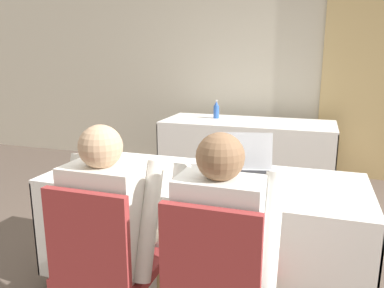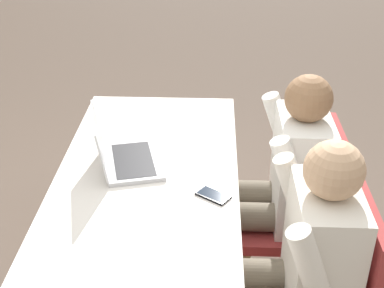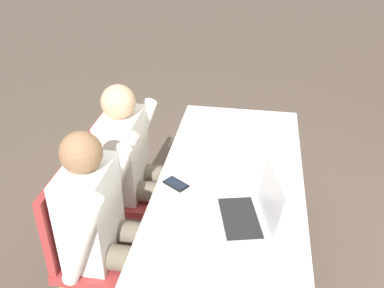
{
  "view_description": "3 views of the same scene",
  "coord_description": "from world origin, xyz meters",
  "views": [
    {
      "loc": [
        0.63,
        -2.08,
        1.46
      ],
      "look_at": [
        0.0,
        -0.2,
        0.99
      ],
      "focal_mm": 35.0,
      "sensor_mm": 36.0,
      "label": 1
    },
    {
      "loc": [
        -1.74,
        -0.27,
        1.98
      ],
      "look_at": [
        0.0,
        -0.2,
        0.99
      ],
      "focal_mm": 50.0,
      "sensor_mm": 36.0,
      "label": 2
    },
    {
      "loc": [
        1.83,
        0.1,
        2.09
      ],
      "look_at": [
        0.0,
        -0.2,
        0.99
      ],
      "focal_mm": 40.0,
      "sensor_mm": 36.0,
      "label": 3
    }
  ],
  "objects": [
    {
      "name": "person_white_shirt",
      "position": [
        0.28,
        -0.59,
        0.66
      ],
      "size": [
        0.5,
        0.52,
        1.16
      ],
      "rotation": [
        0.0,
        0.0,
        3.14
      ],
      "color": "#665B4C",
      "rests_on": "ground_plane"
    },
    {
      "name": "chair_near_left",
      "position": [
        -0.28,
        -0.7,
        0.5
      ],
      "size": [
        0.44,
        0.44,
        0.9
      ],
      "rotation": [
        0.0,
        0.0,
        3.14
      ],
      "color": "tan",
      "rests_on": "ground_plane"
    },
    {
      "name": "paper_beside_laptop",
      "position": [
        0.4,
        -0.21,
        0.74
      ],
      "size": [
        0.3,
        0.35,
        0.0
      ],
      "rotation": [
        0.0,
        0.0,
        0.34
      ],
      "color": "white",
      "rests_on": "conference_table_near"
    },
    {
      "name": "laptop",
      "position": [
        0.24,
        0.11,
        0.79
      ],
      "size": [
        0.4,
        0.35,
        0.25
      ],
      "rotation": [
        0.0,
        0.0,
        0.25
      ],
      "color": "#B7B7BC",
      "rests_on": "conference_table_near"
    },
    {
      "name": "person_checkered_shirt",
      "position": [
        -0.28,
        -0.59,
        0.66
      ],
      "size": [
        0.5,
        0.52,
        1.16
      ],
      "rotation": [
        0.0,
        0.0,
        3.14
      ],
      "color": "#665B4C",
      "rests_on": "ground_plane"
    },
    {
      "name": "ground_plane",
      "position": [
        0.0,
        0.0,
        0.0
      ],
      "size": [
        24.0,
        24.0,
        0.0
      ],
      "primitive_type": "plane",
      "color": "brown"
    },
    {
      "name": "cell_phone",
      "position": [
        0.02,
        -0.28,
        0.75
      ],
      "size": [
        0.13,
        0.15,
        0.01
      ],
      "rotation": [
        0.0,
        0.0,
        -0.6
      ],
      "color": "black",
      "rests_on": "conference_table_near"
    },
    {
      "name": "chair_near_right",
      "position": [
        0.28,
        -0.7,
        0.5
      ],
      "size": [
        0.44,
        0.44,
        0.9
      ],
      "rotation": [
        0.0,
        0.0,
        3.14
      ],
      "color": "tan",
      "rests_on": "ground_plane"
    },
    {
      "name": "conference_table_near",
      "position": [
        0.0,
        0.0,
        0.57
      ],
      "size": [
        1.92,
        0.78,
        0.74
      ],
      "color": "white",
      "rests_on": "ground_plane"
    }
  ]
}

